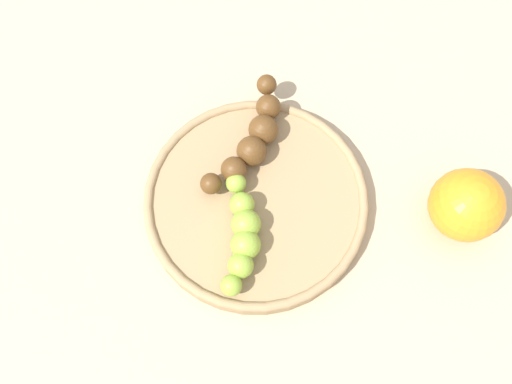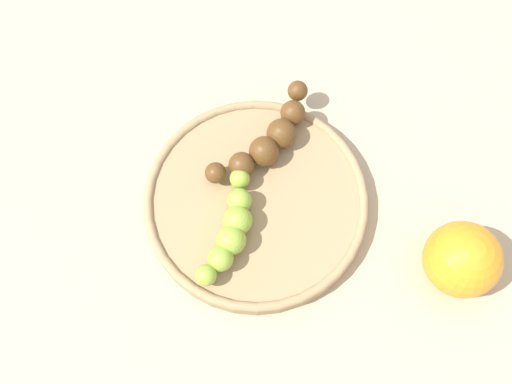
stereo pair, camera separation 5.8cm
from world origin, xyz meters
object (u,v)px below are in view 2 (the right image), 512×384
Objects in this scene: banana_green at (231,229)px; banana_overripe at (269,139)px; orange_fruit at (462,259)px; fruit_bowl at (256,201)px.

banana_green is 0.72× the size of banana_overripe.
banana_green is 0.23m from orange_fruit.
orange_fruit is at bearing -154.97° from fruit_bowl.
banana_overripe is at bearing 9.20° from orange_fruit.
banana_overripe reaches higher than banana_green.
orange_fruit is (-0.23, -0.04, 0.00)m from banana_overripe.
banana_overripe is 0.23m from orange_fruit.
banana_overripe is (0.04, -0.10, 0.00)m from banana_green.
fruit_bowl is at bearing 73.17° from banana_green.
banana_overripe is (0.03, -0.05, 0.02)m from fruit_bowl.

